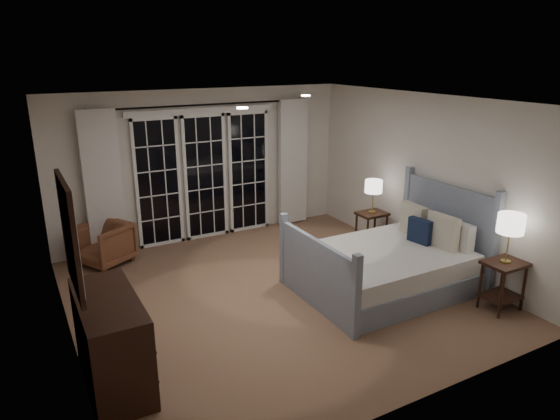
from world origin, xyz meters
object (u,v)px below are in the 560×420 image
dresser (112,341)px  nightstand_right (371,225)px  bed (388,265)px  nightstand_left (503,278)px  lamp_left (511,224)px  lamp_right (374,187)px  armchair (104,244)px

dresser → nightstand_right: bearing=19.8°
bed → nightstand_left: (0.83, -1.14, 0.08)m
bed → lamp_left: (0.83, -1.14, 0.79)m
nightstand_right → lamp_right: size_ratio=1.11×
nightstand_left → armchair: size_ratio=0.90×
nightstand_left → nightstand_right: 2.41m
dresser → bed: bearing=4.9°
armchair → dresser: (-0.46, -2.98, 0.13)m
nightstand_left → lamp_left: bearing=-90.0°
nightstand_left → lamp_left: (0.00, -0.00, 0.70)m
bed → nightstand_right: (0.73, 1.27, 0.06)m
lamp_left → armchair: bearing=136.6°
lamp_left → armchair: 5.59m
armchair → nightstand_left: bearing=16.8°
lamp_right → armchair: size_ratio=0.77×
bed → armchair: size_ratio=3.21×
bed → lamp_right: bed is taller
bed → dresser: (-3.65, -0.31, 0.12)m
lamp_right → dresser: 4.69m
lamp_left → lamp_right: size_ratio=1.14×
nightstand_right → lamp_left: size_ratio=0.98×
nightstand_right → nightstand_left: bearing=-87.7°
dresser → nightstand_left: bearing=-10.4°
dresser → lamp_left: bearing=-10.4°
armchair → dresser: 3.02m
nightstand_left → nightstand_right: (-0.10, 2.40, -0.03)m
lamp_left → armchair: size_ratio=0.87×
bed → lamp_left: bearing=-53.9°
lamp_right → bed: bearing=-120.0°
nightstand_right → lamp_left: (0.10, -2.40, 0.73)m
nightstand_left → dresser: 4.55m
bed → lamp_left: bed is taller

